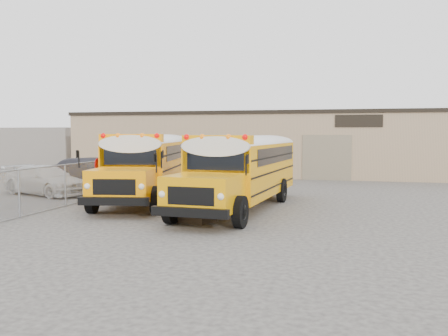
% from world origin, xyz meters
% --- Properties ---
extents(ground, '(120.00, 120.00, 0.00)m').
position_xyz_m(ground, '(0.00, 0.00, 0.00)').
color(ground, '#3A3835').
rests_on(ground, ground).
extents(warehouse, '(30.20, 10.20, 4.67)m').
position_xyz_m(warehouse, '(-0.00, 19.99, 2.37)').
color(warehouse, '#92765A').
rests_on(warehouse, ground).
extents(chainlink_fence, '(0.07, 18.07, 1.81)m').
position_xyz_m(chainlink_fence, '(-6.00, 3.00, 0.90)').
color(chainlink_fence, gray).
rests_on(chainlink_fence, ground).
extents(distant_building_left, '(8.00, 6.00, 3.60)m').
position_xyz_m(distant_building_left, '(-22.00, 22.00, 1.80)').
color(distant_building_left, slate).
rests_on(distant_building_left, ground).
extents(school_bus_left, '(4.54, 10.94, 3.11)m').
position_xyz_m(school_bus_left, '(-4.85, 9.60, 1.80)').
color(school_bus_left, '#FF9704').
rests_on(school_bus_left, ground).
extents(school_bus_right, '(3.30, 10.66, 3.08)m').
position_xyz_m(school_bus_right, '(1.67, 7.99, 1.78)').
color(school_bus_right, orange).
rests_on(school_bus_right, ground).
extents(tarp_bundle, '(1.32, 1.24, 1.64)m').
position_xyz_m(tarp_bundle, '(0.48, -2.09, 0.84)').
color(tarp_bundle, black).
rests_on(tarp_bundle, ground).
extents(car_white, '(5.49, 3.70, 1.48)m').
position_xyz_m(car_white, '(-9.30, 3.43, 0.74)').
color(car_white, silver).
rests_on(car_white, ground).
extents(car_dark, '(5.26, 3.30, 1.64)m').
position_xyz_m(car_dark, '(-9.44, 7.96, 0.82)').
color(car_dark, '#222127').
rests_on(car_dark, ground).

